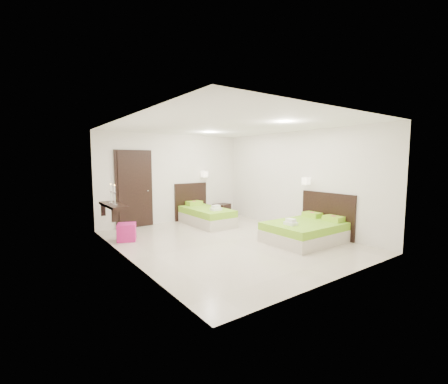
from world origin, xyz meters
TOP-DOWN VIEW (x-y plane):
  - floor at (0.00, 0.00)m, footprint 5.50×5.50m
  - bed_single at (0.58, 1.92)m, footprint 1.09×1.82m
  - bed_double at (1.47, -1.02)m, footprint 1.71×1.45m
  - nightstand at (1.65, 2.57)m, footprint 0.59×0.56m
  - ottoman at (-1.85, 1.41)m, footprint 0.52×0.52m
  - door at (-1.20, 2.70)m, footprint 1.02×0.15m
  - console_shelf at (-2.08, 1.60)m, footprint 0.35×1.20m

SIDE VIEW (x-z plane):
  - floor at x=0.00m, z-range 0.00..0.00m
  - ottoman at x=-1.85m, z-range 0.00..0.40m
  - nightstand at x=1.65m, z-range 0.00..0.42m
  - bed_double at x=1.47m, z-range -0.45..0.96m
  - bed_single at x=0.58m, z-range -0.48..1.03m
  - console_shelf at x=-2.08m, z-range 0.42..1.21m
  - door at x=-1.20m, z-range -0.02..2.12m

